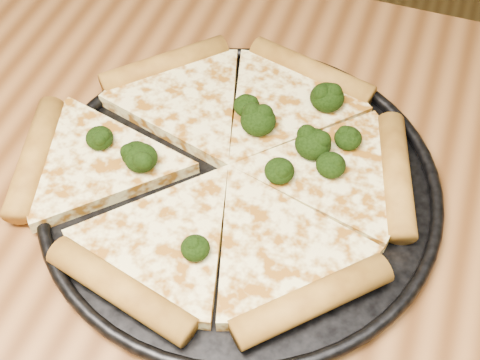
% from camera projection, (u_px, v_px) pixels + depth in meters
% --- Properties ---
extents(dining_table, '(1.20, 0.90, 0.75)m').
position_uv_depth(dining_table, '(135.00, 305.00, 0.68)').
color(dining_table, brown).
rests_on(dining_table, ground).
extents(pizza_pan, '(0.39, 0.39, 0.02)m').
position_uv_depth(pizza_pan, '(240.00, 185.00, 0.65)').
color(pizza_pan, black).
rests_on(pizza_pan, dining_table).
extents(pizza, '(0.41, 0.38, 0.03)m').
position_uv_depth(pizza, '(223.00, 166.00, 0.66)').
color(pizza, '#FFF29C').
rests_on(pizza, pizza_pan).
extents(broccoli_florets, '(0.26, 0.25, 0.03)m').
position_uv_depth(broccoli_florets, '(254.00, 141.00, 0.66)').
color(broccoli_florets, black).
rests_on(broccoli_florets, pizza).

